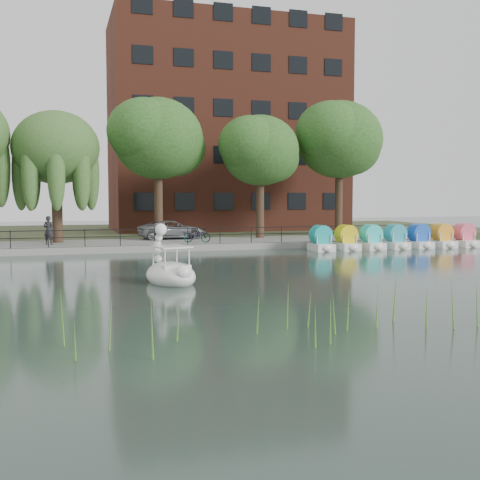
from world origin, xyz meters
name	(u,v)px	position (x,y,z in m)	size (l,w,h in m)	color
ground_plane	(257,281)	(0.00, 0.00, 0.00)	(120.00, 120.00, 0.00)	#31433A
promenade	(179,244)	(0.00, 16.00, 0.20)	(40.00, 6.00, 0.40)	gray
kerb	(189,248)	(0.00, 13.05, 0.20)	(40.00, 0.25, 0.40)	gray
land_strip	(149,232)	(0.00, 30.00, 0.18)	(60.00, 22.00, 0.36)	#47512D
railing	(188,232)	(0.00, 13.25, 1.15)	(32.00, 0.05, 1.00)	black
apartment_building	(226,128)	(7.00, 29.97, 9.36)	(20.00, 10.07, 18.00)	#4C1E16
willow_mid	(56,148)	(-7.50, 17.00, 6.25)	(5.32, 5.32, 8.15)	#473323
broadleaf_center	(158,139)	(-1.00, 18.00, 7.06)	(6.00, 6.00, 9.25)	#473323
broadleaf_right	(260,151)	(6.00, 17.50, 6.39)	(5.40, 5.40, 8.32)	#473323
broadleaf_far	(340,140)	(12.50, 18.50, 7.40)	(6.30, 6.30, 9.71)	#473323
minivan	(172,228)	(-0.11, 17.99, 1.12)	(5.17, 2.38, 1.44)	gray
bicycle	(197,234)	(0.86, 14.60, 0.90)	(1.72, 0.60, 1.00)	gray
pedestrian	(49,228)	(-8.01, 15.31, 1.39)	(0.71, 0.48, 1.98)	black
swan_boat	(170,270)	(-3.38, 0.30, 0.49)	(2.27, 2.97, 2.24)	white
pedal_boat_row	(396,239)	(12.84, 11.10, 0.61)	(11.35, 1.70, 1.40)	white
reed_bank	(453,305)	(2.00, -9.50, 0.60)	(24.00, 2.40, 1.20)	#669938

